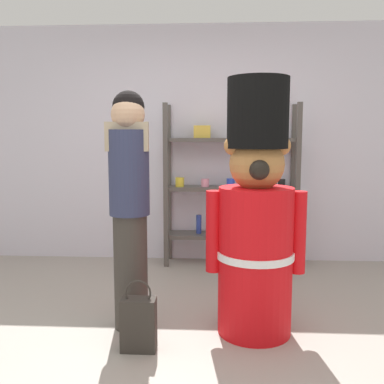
# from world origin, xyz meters

# --- Properties ---
(ground_plane) EXTENTS (6.40, 6.40, 0.00)m
(ground_plane) POSITION_xyz_m (0.00, 0.00, 0.00)
(ground_plane) COLOR #9E9389
(back_wall) EXTENTS (6.40, 0.12, 2.60)m
(back_wall) POSITION_xyz_m (0.00, 2.20, 1.30)
(back_wall) COLOR silver
(back_wall) RESTS_ON ground_plane
(merchandise_shelf) EXTENTS (1.42, 0.35, 1.74)m
(merchandise_shelf) POSITION_xyz_m (0.39, 1.98, 0.87)
(merchandise_shelf) COLOR #4C4742
(merchandise_shelf) RESTS_ON ground_plane
(teddy_bear_guard) EXTENTS (0.69, 0.54, 1.77)m
(teddy_bear_guard) POSITION_xyz_m (0.51, 0.30, 0.80)
(teddy_bear_guard) COLOR red
(teddy_bear_guard) RESTS_ON ground_plane
(person_shopper) EXTENTS (0.30, 0.28, 1.70)m
(person_shopper) POSITION_xyz_m (-0.37, 0.34, 0.94)
(person_shopper) COLOR #38332D
(person_shopper) RESTS_ON ground_plane
(shopping_bag) EXTENTS (0.23, 0.12, 0.47)m
(shopping_bag) POSITION_xyz_m (-0.26, -0.01, 0.18)
(shopping_bag) COLOR #332D28
(shopping_bag) RESTS_ON ground_plane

